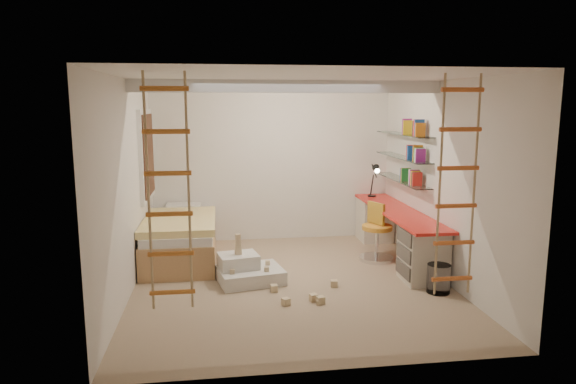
{
  "coord_description": "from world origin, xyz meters",
  "views": [
    {
      "loc": [
        -0.91,
        -6.32,
        2.3
      ],
      "look_at": [
        0.0,
        0.3,
        1.15
      ],
      "focal_mm": 32.0,
      "sensor_mm": 36.0,
      "label": 1
    }
  ],
  "objects": [
    {
      "name": "toy_blocks",
      "position": [
        -0.23,
        -0.23,
        0.21
      ],
      "size": [
        1.35,
        1.08,
        0.63
      ],
      "color": "#CCB284",
      "rests_on": "floor"
    },
    {
      "name": "swivel_chair",
      "position": [
        1.4,
        0.81,
        0.32
      ],
      "size": [
        0.67,
        0.67,
        0.86
      ],
      "color": "gold",
      "rests_on": "floor"
    },
    {
      "name": "window_blind",
      "position": [
        -1.93,
        1.5,
        1.55
      ],
      "size": [
        0.02,
        1.0,
        1.2
      ],
      "primitive_type": "cube",
      "color": "#4C2D1E",
      "rests_on": "window_frame"
    },
    {
      "name": "ceiling_beam",
      "position": [
        0.0,
        0.3,
        2.52
      ],
      "size": [
        4.0,
        0.18,
        0.16
      ],
      "primitive_type": "cube",
      "color": "white",
      "rests_on": "ceiling"
    },
    {
      "name": "window_frame",
      "position": [
        -1.97,
        1.5,
        1.55
      ],
      "size": [
        0.06,
        1.15,
        1.35
      ],
      "primitive_type": "cube",
      "color": "white",
      "rests_on": "wall_left"
    },
    {
      "name": "task_lamp",
      "position": [
        1.67,
        1.82,
        1.14
      ],
      "size": [
        0.14,
        0.36,
        0.57
      ],
      "color": "black",
      "rests_on": "desk"
    },
    {
      "name": "play_platform",
      "position": [
        -0.57,
        0.13,
        0.14
      ],
      "size": [
        0.92,
        0.78,
        0.36
      ],
      "color": "silver",
      "rests_on": "floor"
    },
    {
      "name": "rope_ladder_left",
      "position": [
        -1.35,
        -1.75,
        1.52
      ],
      "size": [
        0.41,
        0.04,
        2.13
      ],
      "primitive_type": null,
      "color": "#BF6C20",
      "rests_on": "ceiling"
    },
    {
      "name": "rope_ladder_right",
      "position": [
        1.35,
        -1.75,
        1.52
      ],
      "size": [
        0.41,
        0.04,
        2.13
      ],
      "primitive_type": null,
      "color": "#E35D26",
      "rests_on": "ceiling"
    },
    {
      "name": "waste_bin",
      "position": [
        1.75,
        -0.59,
        0.18
      ],
      "size": [
        0.29,
        0.29,
        0.36
      ],
      "primitive_type": "cylinder",
      "color": "white",
      "rests_on": "floor"
    },
    {
      "name": "floor",
      "position": [
        0.0,
        0.0,
        0.0
      ],
      "size": [
        4.5,
        4.5,
        0.0
      ],
      "primitive_type": "plane",
      "color": "#9B8864",
      "rests_on": "ground"
    },
    {
      "name": "bed",
      "position": [
        -1.48,
        1.23,
        0.33
      ],
      "size": [
        1.02,
        2.0,
        0.69
      ],
      "color": "#AD7F51",
      "rests_on": "floor"
    },
    {
      "name": "shelves",
      "position": [
        1.87,
        1.13,
        1.5
      ],
      "size": [
        0.25,
        1.8,
        0.71
      ],
      "color": "white",
      "rests_on": "wall_right"
    },
    {
      "name": "desk",
      "position": [
        1.72,
        0.86,
        0.4
      ],
      "size": [
        0.56,
        2.8,
        0.75
      ],
      "color": "red",
      "rests_on": "floor"
    },
    {
      "name": "books",
      "position": [
        1.87,
        1.13,
        1.59
      ],
      "size": [
        0.14,
        0.58,
        0.92
      ],
      "color": "red",
      "rests_on": "shelves"
    }
  ]
}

